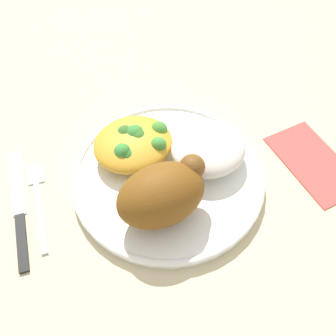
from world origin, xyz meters
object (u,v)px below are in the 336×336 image
(plate, at_px, (168,176))
(knife, at_px, (19,215))
(napkin, at_px, (314,162))
(rice_pile, at_px, (209,150))
(mac_cheese_with_broccoli, at_px, (134,143))
(roasted_chicken, at_px, (162,194))
(fork, at_px, (38,199))

(plate, relative_size, knife, 1.38)
(plate, relative_size, napkin, 1.91)
(rice_pile, bearing_deg, knife, 172.64)
(rice_pile, xyz_separation_m, knife, (-0.26, 0.03, -0.03))
(plate, xyz_separation_m, rice_pile, (0.06, -0.00, 0.03))
(plate, relative_size, mac_cheese_with_broccoli, 2.39)
(rice_pile, bearing_deg, roasted_chicken, -152.85)
(plate, relative_size, roasted_chicken, 2.25)
(rice_pile, height_order, fork, rice_pile)
(plate, bearing_deg, roasted_chicken, -121.86)
(mac_cheese_with_broccoli, distance_m, knife, 0.18)
(mac_cheese_with_broccoli, xyz_separation_m, fork, (-0.14, -0.01, -0.03))
(fork, height_order, knife, knife)
(mac_cheese_with_broccoli, distance_m, napkin, 0.26)
(plate, bearing_deg, knife, 171.31)
(fork, height_order, napkin, fork)
(mac_cheese_with_broccoli, height_order, napkin, mac_cheese_with_broccoli)
(roasted_chicken, bearing_deg, fork, 146.06)
(plate, distance_m, fork, 0.18)
(napkin, bearing_deg, mac_cheese_with_broccoli, 153.15)
(rice_pile, xyz_separation_m, napkin, (0.14, -0.06, -0.04))
(knife, height_order, napkin, knife)
(roasted_chicken, height_order, fork, roasted_chicken)
(fork, bearing_deg, napkin, -15.99)
(plate, relative_size, rice_pile, 2.57)
(roasted_chicken, bearing_deg, napkin, -3.13)
(knife, bearing_deg, fork, 26.44)
(roasted_chicken, distance_m, rice_pile, 0.10)
(napkin, bearing_deg, fork, 164.01)
(napkin, bearing_deg, roasted_chicken, 176.87)
(mac_cheese_with_broccoli, relative_size, knife, 0.58)
(rice_pile, relative_size, knife, 0.53)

